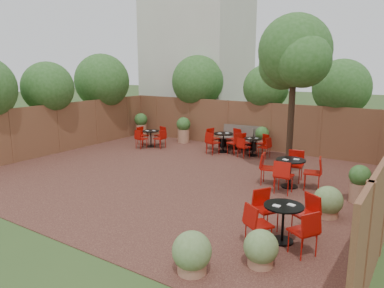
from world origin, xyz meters
The scene contains 12 objects.
ground centered at (0.00, 0.00, 0.00)m, with size 80.00×80.00×0.00m, color #354F23.
courtyard_paving centered at (0.00, 0.00, 0.01)m, with size 12.00×10.00×0.02m, color #3B1D18.
fence_back centered at (0.00, 5.00, 1.00)m, with size 12.00×0.08×2.00m, color brown.
fence_left centered at (-6.00, 0.00, 1.00)m, with size 0.08×10.00×2.00m, color brown.
neighbour_building centered at (-4.50, 8.00, 4.00)m, with size 5.00×4.00×8.00m, color beige.
overhang_foliage centered at (-2.38, 2.77, 2.69)m, with size 15.54×10.60×2.54m.
courtyard_tree centered at (2.78, 2.20, 3.78)m, with size 2.50×2.40×5.05m.
park_bench_left centered at (-0.17, 4.63, 0.53)m, with size 1.66×0.69×1.00m.
park_bench_right centered at (-0.32, 4.63, 0.49)m, with size 1.54×0.67×0.92m.
bistro_tables centered at (1.22, 1.53, 0.47)m, with size 9.45×7.86×0.96m.
planters centered at (-1.41, 3.76, 0.62)m, with size 11.25×4.56×1.17m.
low_shrubs centered at (4.15, -2.88, 0.37)m, with size 2.02×4.43×0.74m.
Camera 1 is at (6.60, -9.25, 3.52)m, focal length 34.51 mm.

